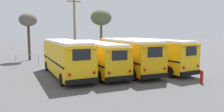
# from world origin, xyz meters

# --- Properties ---
(ground_plane) EXTENTS (160.00, 160.00, 0.00)m
(ground_plane) POSITION_xyz_m (0.00, 0.00, 0.00)
(ground_plane) COLOR #4C4C4F
(school_bus_0) EXTENTS (2.59, 9.65, 3.25)m
(school_bus_0) POSITION_xyz_m (-4.49, 0.55, 1.76)
(school_bus_0) COLOR yellow
(school_bus_0) RESTS_ON ground
(school_bus_1) EXTENTS (2.68, 10.77, 3.05)m
(school_bus_1) POSITION_xyz_m (-1.50, 0.74, 1.66)
(school_bus_1) COLOR #EAAA0F
(school_bus_1) RESTS_ON ground
(school_bus_2) EXTENTS (3.01, 9.95, 3.27)m
(school_bus_2) POSITION_xyz_m (1.50, -0.22, 1.78)
(school_bus_2) COLOR #E5A00C
(school_bus_2) RESTS_ON ground
(school_bus_3) EXTENTS (2.94, 10.45, 3.24)m
(school_bus_3) POSITION_xyz_m (4.49, -0.25, 1.76)
(school_bus_3) COLOR yellow
(school_bus_3) RESTS_ON ground
(utility_pole) EXTENTS (1.80, 0.30, 9.09)m
(utility_pole) POSITION_xyz_m (-0.92, 10.09, 4.69)
(utility_pole) COLOR #75604C
(utility_pole) RESTS_ON ground
(bare_tree_0) EXTENTS (3.37, 3.37, 7.47)m
(bare_tree_0) POSITION_xyz_m (4.57, 13.90, 6.11)
(bare_tree_0) COLOR brown
(bare_tree_0) RESTS_ON ground
(bare_tree_1) EXTENTS (2.44, 2.44, 6.52)m
(bare_tree_1) POSITION_xyz_m (-6.53, 13.39, 5.44)
(bare_tree_1) COLOR #473323
(bare_tree_1) RESTS_ON ground
(fence_line) EXTENTS (17.04, 0.06, 1.42)m
(fence_line) POSITION_xyz_m (-0.00, 7.52, 0.98)
(fence_line) COLOR #939399
(fence_line) RESTS_ON ground
(fire_hydrant) EXTENTS (0.24, 0.24, 1.03)m
(fire_hydrant) POSITION_xyz_m (4.48, -6.81, 0.52)
(fire_hydrant) COLOR #B21414
(fire_hydrant) RESTS_ON ground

